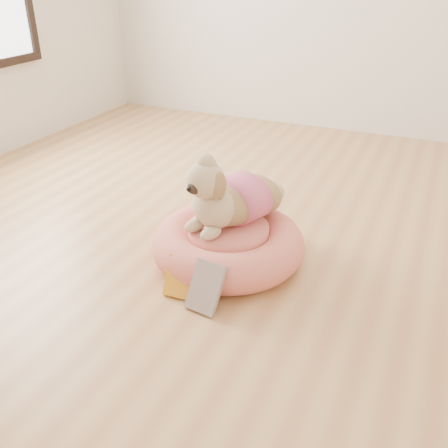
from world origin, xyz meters
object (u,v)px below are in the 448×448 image
at_px(book_white, 206,287).
at_px(book_yellow, 179,277).
at_px(dog, 230,185).
at_px(pet_bed, 228,244).

bearing_deg(book_white, book_yellow, 172.69).
bearing_deg(dog, pet_bed, -58.04).
xyz_separation_m(pet_bed, book_yellow, (-0.09, -0.35, -0.01)).
relative_size(pet_bed, dog, 1.38).
height_order(dog, book_white, dog).
bearing_deg(dog, book_yellow, -80.56).
height_order(dog, book_yellow, dog).
height_order(book_yellow, book_white, book_white).
distance_m(pet_bed, book_white, 0.40).
xyz_separation_m(dog, book_yellow, (-0.08, -0.39, -0.31)).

